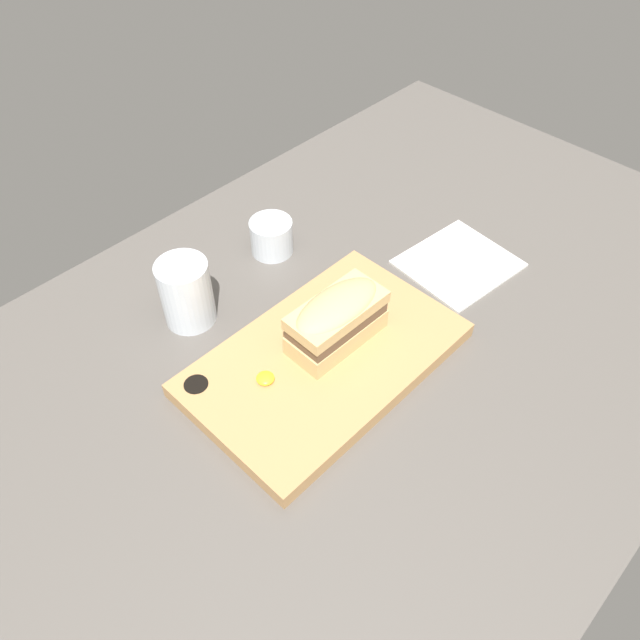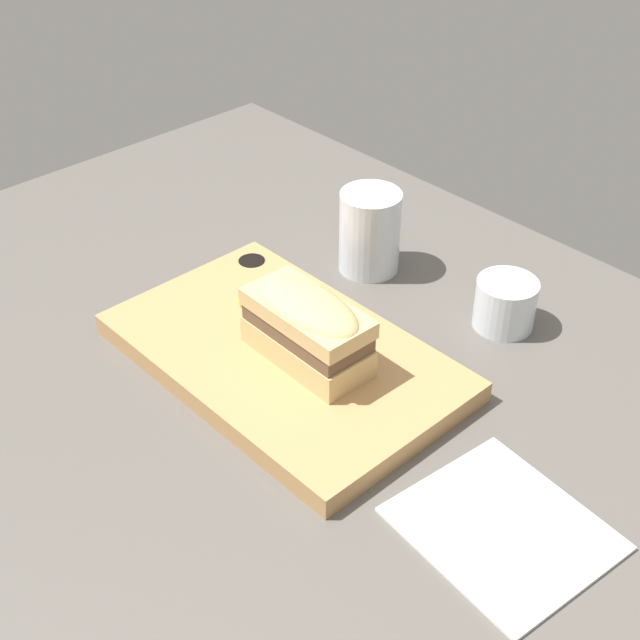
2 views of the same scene
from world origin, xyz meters
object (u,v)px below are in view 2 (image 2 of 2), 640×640
object	(u,v)px
water_glass	(370,236)
napkin	(503,529)
serving_board	(284,355)
wine_glass	(505,304)
sandwich	(307,325)

from	to	relation	value
water_glass	napkin	size ratio (longest dim) A/B	0.57
water_glass	serving_board	bearing A→B (deg)	-70.28
napkin	wine_glass	bearing A→B (deg)	127.66
sandwich	wine_glass	size ratio (longest dim) A/B	2.02
serving_board	wine_glass	bearing A→B (deg)	63.25
serving_board	water_glass	world-z (taller)	water_glass
sandwich	napkin	bearing A→B (deg)	-3.66
wine_glass	sandwich	bearing A→B (deg)	-110.70
napkin	serving_board	bearing A→B (deg)	177.73
sandwich	wine_glass	xyz separation A→B (cm)	(8.97, 23.73, -4.13)
serving_board	napkin	world-z (taller)	serving_board
serving_board	sandwich	size ratio (longest dim) A/B	2.67
serving_board	sandwich	bearing A→B (deg)	9.84
sandwich	water_glass	xyz separation A→B (cm)	(-11.00, 20.96, -2.32)
sandwich	water_glass	world-z (taller)	same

